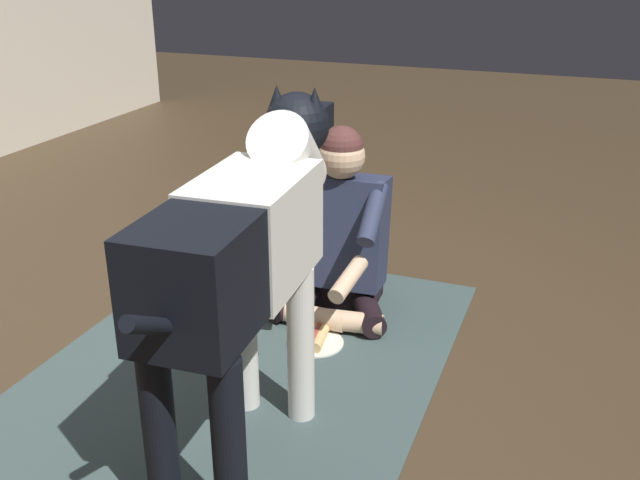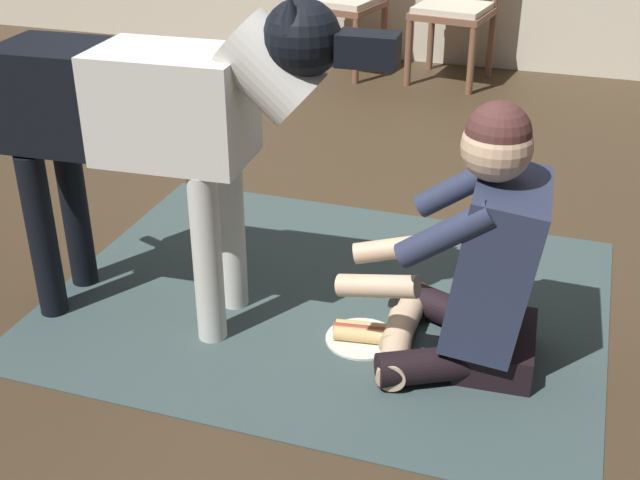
{
  "view_description": "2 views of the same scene",
  "coord_description": "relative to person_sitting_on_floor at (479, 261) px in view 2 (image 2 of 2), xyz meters",
  "views": [
    {
      "loc": [
        -2.27,
        -1.26,
        1.62
      ],
      "look_at": [
        0.1,
        -0.35,
        0.57
      ],
      "focal_mm": 40.41,
      "sensor_mm": 36.0,
      "label": 1
    },
    {
      "loc": [
        0.86,
        -2.53,
        1.62
      ],
      "look_at": [
        0.18,
        -0.48,
        0.48
      ],
      "focal_mm": 46.56,
      "sensor_mm": 36.0,
      "label": 2
    }
  ],
  "objects": [
    {
      "name": "ground_plane",
      "position": [
        -0.62,
        0.25,
        -0.36
      ],
      "size": [
        15.32,
        15.32,
        0.0
      ],
      "primitive_type": "plane",
      "color": "#3F301F"
    },
    {
      "name": "area_rug",
      "position": [
        -0.55,
        0.2,
        -0.36
      ],
      "size": [
        1.97,
        1.56,
        0.01
      ],
      "primitive_type": "cube",
      "color": "#384948",
      "rests_on": "ground"
    },
    {
      "name": "person_sitting_on_floor",
      "position": [
        0.0,
        0.0,
        0.0
      ],
      "size": [
        0.65,
        0.58,
        0.88
      ],
      "color": "black",
      "rests_on": "ground"
    },
    {
      "name": "large_dog",
      "position": [
        -1.04,
        -0.06,
        0.38
      ],
      "size": [
        1.45,
        0.35,
        1.16
      ],
      "color": "silver",
      "rests_on": "ground"
    },
    {
      "name": "hot_dog_on_plate",
      "position": [
        -0.36,
        -0.02,
        -0.34
      ],
      "size": [
        0.25,
        0.25,
        0.06
      ],
      "color": "silver",
      "rests_on": "ground"
    }
  ]
}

